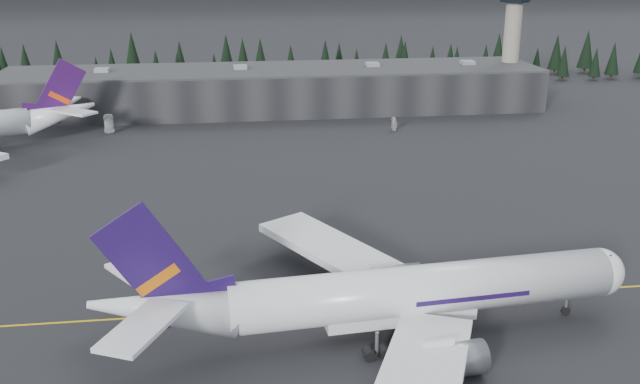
{
  "coord_description": "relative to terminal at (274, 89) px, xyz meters",
  "views": [
    {
      "loc": [
        -14.4,
        -88.53,
        46.41
      ],
      "look_at": [
        0.0,
        20.0,
        9.0
      ],
      "focal_mm": 40.0,
      "sensor_mm": 36.0,
      "label": 1
    }
  ],
  "objects": [
    {
      "name": "ground",
      "position": [
        0.0,
        -125.0,
        -6.3
      ],
      "size": [
        1400.0,
        1400.0,
        0.0
      ],
      "primitive_type": "plane",
      "color": "black",
      "rests_on": "ground"
    },
    {
      "name": "taxiline",
      "position": [
        0.0,
        -127.0,
        -6.29
      ],
      "size": [
        400.0,
        0.4,
        0.02
      ],
      "primitive_type": "cube",
      "color": "gold",
      "rests_on": "ground"
    },
    {
      "name": "terminal",
      "position": [
        0.0,
        0.0,
        0.0
      ],
      "size": [
        160.0,
        30.0,
        12.6
      ],
      "color": "black",
      "rests_on": "ground"
    },
    {
      "name": "control_tower",
      "position": [
        75.0,
        3.0,
        17.11
      ],
      "size": [
        10.0,
        10.0,
        37.7
      ],
      "color": "gray",
      "rests_on": "ground"
    },
    {
      "name": "treeline",
      "position": [
        0.0,
        37.0,
        1.2
      ],
      "size": [
        360.0,
        20.0,
        15.0
      ],
      "primitive_type": "cube",
      "color": "black",
      "rests_on": "ground"
    },
    {
      "name": "jet_main",
      "position": [
        3.13,
        -135.81,
        -0.6
      ],
      "size": [
        68.72,
        63.24,
        20.21
      ],
      "rotation": [
        0.0,
        0.0,
        0.08
      ],
      "color": "white",
      "rests_on": "ground"
    },
    {
      "name": "gse_vehicle_a",
      "position": [
        -45.6,
        -23.86,
        -5.56
      ],
      "size": [
        3.49,
        5.74,
        1.49
      ],
      "primitive_type": "imported",
      "rotation": [
        0.0,
        0.0,
        0.2
      ],
      "color": "silver",
      "rests_on": "ground"
    },
    {
      "name": "gse_vehicle_b",
      "position": [
        30.07,
        -30.91,
        -5.65
      ],
      "size": [
        4.11,
        2.65,
        1.3
      ],
      "primitive_type": "imported",
      "rotation": [
        0.0,
        0.0,
        -1.25
      ],
      "color": "#BBBBBE",
      "rests_on": "ground"
    }
  ]
}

